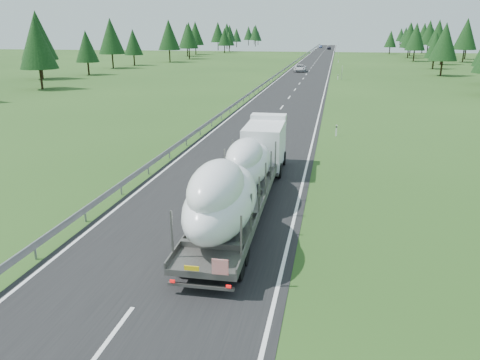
% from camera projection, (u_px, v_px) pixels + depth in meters
% --- Properties ---
extents(ground, '(400.00, 400.00, 0.00)m').
position_uv_depth(ground, '(113.00, 335.00, 14.24)').
color(ground, '#234517').
rests_on(ground, ground).
extents(road_surface, '(10.00, 400.00, 0.02)m').
position_uv_depth(road_surface, '(309.00, 71.00, 107.57)').
color(road_surface, black).
rests_on(road_surface, ground).
extents(guardrail, '(0.10, 400.00, 0.76)m').
position_uv_depth(guardrail, '(286.00, 68.00, 108.34)').
color(guardrail, slate).
rests_on(guardrail, ground).
extents(marker_posts, '(0.13, 350.08, 1.00)m').
position_uv_depth(marker_posts, '(338.00, 56.00, 157.51)').
color(marker_posts, silver).
rests_on(marker_posts, ground).
extents(highway_sign, '(0.08, 0.90, 2.60)m').
position_uv_depth(highway_sign, '(342.00, 70.00, 87.00)').
color(highway_sign, slate).
rests_on(highway_sign, ground).
extents(tree_line_right, '(27.22, 341.51, 12.58)m').
position_uv_depth(tree_line_right, '(477.00, 38.00, 111.23)').
color(tree_line_right, black).
rests_on(tree_line_right, ground).
extents(tree_line_left, '(15.73, 342.53, 12.64)m').
position_uv_depth(tree_line_left, '(172.00, 35.00, 147.03)').
color(tree_line_left, black).
rests_on(tree_line_left, ground).
extents(boat_truck, '(2.88, 18.38, 4.14)m').
position_uv_depth(boat_truck, '(242.00, 172.00, 23.23)').
color(boat_truck, white).
rests_on(boat_truck, ground).
extents(distant_van, '(2.68, 5.65, 1.56)m').
position_uv_depth(distant_van, '(300.00, 68.00, 104.51)').
color(distant_van, silver).
rests_on(distant_van, ground).
extents(distant_car_dark, '(2.02, 4.22, 1.39)m').
position_uv_depth(distant_car_dark, '(329.00, 48.00, 225.35)').
color(distant_car_dark, black).
rests_on(distant_car_dark, ground).
extents(distant_car_blue, '(1.80, 4.20, 1.35)m').
position_uv_depth(distant_car_blue, '(321.00, 47.00, 245.61)').
color(distant_car_blue, '#182545').
rests_on(distant_car_blue, ground).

